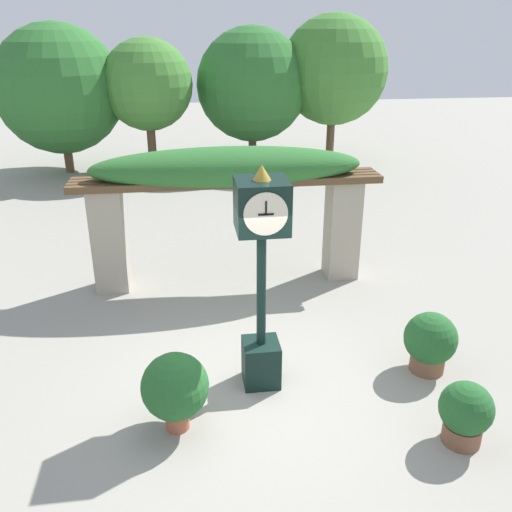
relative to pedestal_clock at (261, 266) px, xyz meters
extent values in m
plane|color=gray|center=(-0.13, -0.12, -1.74)|extent=(60.00, 60.00, 0.00)
cube|color=black|center=(0.00, 0.00, -1.43)|extent=(0.49, 0.49, 0.62)
cylinder|color=black|center=(0.00, 0.00, -0.34)|extent=(0.12, 0.12, 1.56)
cylinder|color=gold|center=(0.00, 0.00, 0.46)|extent=(0.20, 0.20, 0.04)
cube|color=black|center=(0.00, 0.00, 0.79)|extent=(0.63, 0.63, 0.63)
cylinder|color=beige|center=(0.00, -0.32, 0.79)|extent=(0.52, 0.02, 0.52)
cylinder|color=beige|center=(0.00, 0.32, 0.79)|extent=(0.52, 0.02, 0.52)
cube|color=black|center=(0.00, -0.34, 0.79)|extent=(0.18, 0.01, 0.02)
cube|color=black|center=(0.00, -0.34, 0.87)|extent=(0.02, 0.01, 0.16)
cone|color=gold|center=(0.00, 0.00, 1.20)|extent=(0.22, 0.22, 0.18)
cube|color=#A89E89|center=(-2.30, 3.25, -0.78)|extent=(0.58, 0.58, 1.92)
cube|color=#A89E89|center=(2.03, 3.25, -0.78)|extent=(0.58, 0.58, 1.92)
cube|color=brown|center=(-0.13, 2.96, 0.24)|extent=(5.51, 0.15, 0.12)
cube|color=brown|center=(-0.13, 3.16, 0.24)|extent=(5.51, 0.15, 0.12)
cube|color=brown|center=(-0.13, 3.35, 0.24)|extent=(5.51, 0.15, 0.12)
cube|color=brown|center=(-0.13, 3.54, 0.24)|extent=(5.51, 0.15, 0.12)
ellipsoid|color=#2D6B2D|center=(-0.13, 3.25, 0.48)|extent=(4.83, 1.18, 0.70)
cylinder|color=brown|center=(2.37, -0.05, -1.62)|extent=(0.48, 0.48, 0.24)
sphere|color=#235B28|center=(2.37, -0.05, -1.22)|extent=(0.74, 0.74, 0.74)
cylinder|color=#9E563D|center=(-1.14, -0.78, -1.59)|extent=(0.29, 0.29, 0.30)
sphere|color=#235B28|center=(-1.14, -0.78, -1.14)|extent=(0.81, 0.81, 0.81)
cylinder|color=brown|center=(2.16, -1.48, -1.61)|extent=(0.45, 0.45, 0.25)
sphere|color=#235B28|center=(2.16, -1.48, -1.26)|extent=(0.62, 0.62, 0.62)
cylinder|color=brown|center=(-4.67, 12.43, -1.11)|extent=(0.28, 0.28, 1.26)
sphere|color=#2D6B2D|center=(-4.67, 12.43, 0.93)|extent=(4.03, 4.03, 4.03)
cylinder|color=brown|center=(-1.90, 12.14, -0.84)|extent=(0.28, 0.28, 1.79)
sphere|color=#427F33|center=(-1.90, 12.14, 1.06)|extent=(2.88, 2.88, 2.88)
cylinder|color=brown|center=(1.57, 12.93, -1.06)|extent=(0.28, 0.28, 1.36)
sphere|color=#2D6B2D|center=(1.57, 12.93, 0.94)|extent=(3.79, 3.79, 3.79)
cylinder|color=brown|center=(4.39, 12.88, -0.82)|extent=(0.28, 0.28, 1.84)
sphere|color=#427F33|center=(4.39, 12.88, 1.39)|extent=(3.68, 3.68, 3.68)
camera|label=1|loc=(-0.90, -6.12, 2.76)|focal=38.00mm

